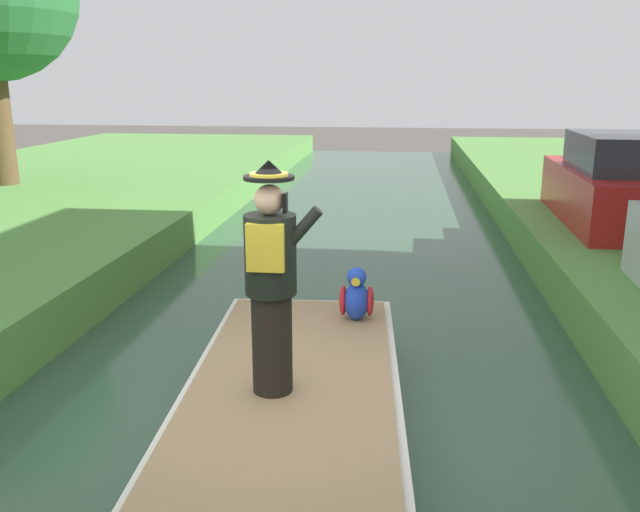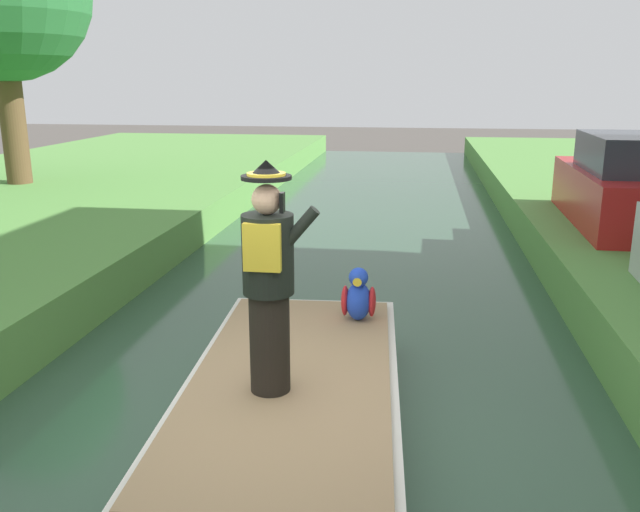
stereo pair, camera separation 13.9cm
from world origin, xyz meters
The scene contains 6 objects.
ground_plane centered at (0.00, 0.00, 0.00)m, with size 80.00×80.00×0.00m, color #4C4742.
canal_water centered at (0.00, 0.00, 0.05)m, with size 5.90×48.00×0.10m, color #33513D.
boat centered at (0.00, 0.34, 0.40)m, with size 2.05×4.30×0.61m.
person_pirate centered at (-0.11, 0.03, 1.64)m, with size 0.61×0.42×1.85m.
parrot_plush centered at (0.44, 1.74, 0.95)m, with size 0.36×0.34×0.57m.
parked_car_red centered at (4.47, 6.82, 1.40)m, with size 1.80×4.04×1.50m.
Camera 2 is at (0.98, -4.76, 3.14)m, focal length 37.27 mm.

